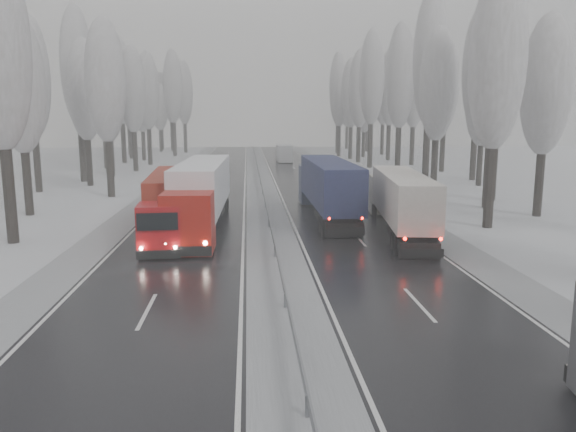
{
  "coord_description": "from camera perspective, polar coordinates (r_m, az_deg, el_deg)",
  "views": [
    {
      "loc": [
        -1.39,
        -8.59,
        7.26
      ],
      "look_at": [
        0.67,
        19.94,
        2.2
      ],
      "focal_mm": 35.0,
      "sensor_mm": 36.0,
      "label": 1
    }
  ],
  "objects": [
    {
      "name": "carriageway_right",
      "position": [
        39.82,
        5.53,
        -0.5
      ],
      "size": [
        7.5,
        200.0,
        0.03
      ],
      "primitive_type": "cube",
      "color": "black",
      "rests_on": "ground"
    },
    {
      "name": "carriageway_left",
      "position": [
        39.45,
        -9.68,
        -0.69
      ],
      "size": [
        7.5,
        200.0,
        0.03
      ],
      "primitive_type": "cube",
      "color": "black",
      "rests_on": "ground"
    },
    {
      "name": "median_slush",
      "position": [
        39.29,
        -2.04,
        -0.59
      ],
      "size": [
        3.0,
        200.0,
        0.04
      ],
      "primitive_type": "cube",
      "color": "#AAADB2",
      "rests_on": "ground"
    },
    {
      "name": "shoulder_right",
      "position": [
        40.94,
        12.38,
        -0.39
      ],
      "size": [
        2.4,
        200.0,
        0.04
      ],
      "primitive_type": "cube",
      "color": "#AAADB2",
      "rests_on": "ground"
    },
    {
      "name": "shoulder_left",
      "position": [
        40.24,
        -16.71,
        -0.76
      ],
      "size": [
        2.4,
        200.0,
        0.04
      ],
      "primitive_type": "cube",
      "color": "#AAADB2",
      "rests_on": "ground"
    },
    {
      "name": "median_guardrail",
      "position": [
        39.17,
        -2.04,
        0.23
      ],
      "size": [
        0.12,
        200.0,
        0.76
      ],
      "color": "slate",
      "rests_on": "ground"
    },
    {
      "name": "tree_18",
      "position": [
        39.16,
        20.51,
        14.46
      ],
      "size": [
        3.6,
        3.6,
        16.58
      ],
      "color": "black",
      "rests_on": "ground"
    },
    {
      "name": "tree_19",
      "position": [
        45.09,
        24.78,
        11.87
      ],
      "size": [
        3.6,
        3.6,
        14.57
      ],
      "color": "black",
      "rests_on": "ground"
    },
    {
      "name": "tree_20",
      "position": [
        47.9,
        20.14,
        12.89
      ],
      "size": [
        3.6,
        3.6,
        15.71
      ],
      "color": "black",
      "rests_on": "ground"
    },
    {
      "name": "tree_21",
      "position": [
        52.59,
        20.73,
        14.58
      ],
      "size": [
        3.6,
        3.6,
        18.62
      ],
      "color": "black",
      "rests_on": "ground"
    },
    {
      "name": "tree_22",
      "position": [
        57.31,
        14.98,
        12.68
      ],
      "size": [
        3.6,
        3.6,
        15.86
      ],
      "color": "black",
      "rests_on": "ground"
    },
    {
      "name": "tree_23",
      "position": [
        63.23,
        19.21,
        10.85
      ],
      "size": [
        3.6,
        3.6,
        13.55
      ],
      "color": "black",
      "rests_on": "ground"
    },
    {
      "name": "tree_24",
      "position": [
        62.93,
        14.24,
        15.14
      ],
      "size": [
        3.6,
        3.6,
        20.49
      ],
      "color": "black",
      "rests_on": "ground"
    },
    {
      "name": "tree_25",
      "position": [
        69.0,
        18.77,
        13.89
      ],
      "size": [
        3.6,
        3.6,
        19.44
      ],
      "color": "black",
      "rests_on": "ground"
    },
    {
      "name": "tree_26",
      "position": [
        72.55,
        11.35,
        13.67
      ],
      "size": [
        3.6,
        3.6,
        18.78
      ],
      "color": "black",
      "rests_on": "ground"
    },
    {
      "name": "tree_27",
      "position": [
        78.44,
        15.7,
        12.67
      ],
      "size": [
        3.6,
        3.6,
        17.62
      ],
      "color": "black",
      "rests_on": "ground"
    },
    {
      "name": "tree_28",
      "position": [
        82.65,
        8.5,
        13.66
      ],
      "size": [
        3.6,
        3.6,
        19.62
      ],
      "color": "black",
      "rests_on": "ground"
    },
    {
      "name": "tree_29",
      "position": [
        88.3,
        12.7,
        12.66
      ],
      "size": [
        3.6,
        3.6,
        18.11
      ],
      "color": "black",
      "rests_on": "ground"
    },
    {
      "name": "tree_30",
      "position": [
        92.16,
        7.28,
        12.6
      ],
      "size": [
        3.6,
        3.6,
        17.86
      ],
      "color": "black",
      "rests_on": "ground"
    },
    {
      "name": "tree_31",
      "position": [
        97.38,
        10.31,
        12.65
      ],
      "size": [
        3.6,
        3.6,
        18.58
      ],
      "color": "black",
      "rests_on": "ground"
    },
    {
      "name": "tree_32",
      "position": [
        99.52,
        6.45,
        12.23
      ],
      "size": [
        3.6,
        3.6,
        17.33
      ],
      "color": "black",
      "rests_on": "ground"
    },
    {
      "name": "tree_33",
      "position": [
        104.0,
        7.75,
        11.05
      ],
      "size": [
        3.6,
        3.6,
        14.33
      ],
      "color": "black",
      "rests_on": "ground"
    },
    {
      "name": "tree_34",
      "position": [
        106.37,
        5.25,
        12.21
      ],
      "size": [
        3.6,
        3.6,
        17.63
      ],
      "color": "black",
      "rests_on": "ground"
    },
    {
      "name": "tree_35",
      "position": [
        112.13,
        9.67,
        12.2
      ],
      "size": [
        3.6,
        3.6,
        18.25
      ],
      "color": "black",
      "rests_on": "ground"
    },
    {
      "name": "tree_36",
      "position": [
        116.36,
        5.11,
        12.83
      ],
      "size": [
        3.6,
        3.6,
        20.23
      ],
      "color": "black",
      "rests_on": "ground"
    },
    {
      "name": "tree_37",
      "position": [
        121.48,
        8.11,
        11.49
      ],
      "size": [
        3.6,
        3.6,
        16.37
      ],
      "color": "black",
      "rests_on": "ground"
    },
    {
      "name": "tree_38",
      "position": [
        126.99,
        5.1,
        11.95
      ],
      "size": [
        3.6,
        3.6,
        17.97
      ],
      "color": "black",
      "rests_on": "ground"
    },
    {
      "name": "tree_39",
      "position": [
        131.37,
        6.04,
        11.37
      ],
      "size": [
        3.6,
        3.6,
        16.19
      ],
      "color": "black",
      "rests_on": "ground"
    },
    {
      "name": "tree_60",
      "position": [
        45.87,
        -25.62,
        11.98
      ],
      "size": [
        3.6,
        3.6,
        14.84
      ],
      "color": "black",
      "rests_on": "ground"
    },
    {
      "name": "tree_62",
      "position": [
        53.89,
        -18.07,
        12.84
      ],
      "size": [
        3.6,
        3.6,
        16.04
      ],
      "color": "black",
      "rests_on": "ground"
    },
    {
      "name": "tree_63",
      "position": [
        60.03,
        -24.69,
        12.61
      ],
      "size": [
        3.6,
        3.6,
        16.88
      ],
      "color": "black",
      "rests_on": "ground"
    },
    {
      "name": "tree_64",
      "position": [
        63.64,
        -19.95,
        11.88
      ],
      "size": [
        3.6,
        3.6,
        15.42
      ],
      "color": "black",
      "rests_on": "ground"
    },
    {
      "name": "tree_65",
      "position": [
        68.13,
        -20.65,
        13.86
      ],
      "size": [
        3.6,
        3.6,
        19.48
      ],
      "color": "black",
      "rests_on": "ground"
    },
    {
      "name": "tree_66",
      "position": [
        72.94,
        -17.8,
        11.59
      ],
      "size": [
        3.6,
        3.6,
        15.23
      ],
      "color": "black",
      "rests_on": "ground"
    },
    {
      "name": "tree_67",
      "position": [
        77.2,
        -18.16,
        12.34
      ],
      "size": [
        3.6,
        3.6,
        17.09
      ],
      "color": "black",
      "rests_on": "ground"
    },
    {
      "name": "tree_68",
      "position": [
        79.25,
        -15.54,
        12.2
      ],
      "size": [
        3.6,
        3.6,
        16.65
      ],
      "color": "black",
      "rests_on": "ground"
    },
    {
      "name": "tree_69",
      "position": [
        84.28,
        -18.37,
        13.07
      ],
      "size": [
        3.6,
        3.6,
        19.35
      ],
      "color": "black",
      "rests_on": "ground"
    },
    {
      "name": "tree_70",
      "position": [
        89.12,
        -14.1,
        12.16
      ],
      "size": [
        3.6,
        3.6,
        17.09
      ],
      "color": "black",
      "rests_on": "ground"
    },
    {
      "name": "tree_71",
      "position": [
        94.02,
        -16.65,
        12.9
      ],
      "size": [
        3.6,
        3.6,
        19.61
      ],
      "color": "black",
      "rests_on": "ground"
    },
    {
      "name": "tree_72",
      "position": [
        98.73,
        -14.65,
        11.17
      ],
      "size": [
        3.6,
        3.6,
        15.11
      ],
      "color": "black",
      "rests_on": "ground"
    },
    {
      "name": "tree_73",
      "position": [
        103.24,
        -15.89,
        11.79
      ],
      "size": [
        3.6,
        3.6,
        17.22
      ],
      "color": "black",
      "rests_on": "ground"
    },
    {
      "name": "tree_74",
      "position": [
        108.92,
        -11.63,
        12.68
      ],
      "size": [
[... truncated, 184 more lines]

